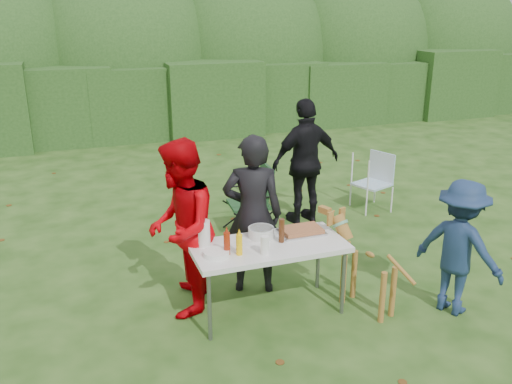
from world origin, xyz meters
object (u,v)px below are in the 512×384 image
object	(u,v)px
person_red_jacket	(181,228)
mustard_bottle	(239,245)
beer_bottle	(282,231)
paper_towel_roll	(204,233)
folding_table	(269,249)
person_black_puffy	(306,162)
dog	(369,268)
person_cook	(253,215)
ketchup_bottle	(227,244)
lawn_chair	(372,182)
camping_chair	(249,200)
child	(459,248)

from	to	relation	value
person_red_jacket	mustard_bottle	size ratio (longest dim) A/B	8.79
beer_bottle	paper_towel_roll	distance (m)	0.75
folding_table	beer_bottle	bearing A→B (deg)	4.19
person_black_puffy	mustard_bottle	world-z (taller)	person_black_puffy
dog	person_red_jacket	bearing A→B (deg)	48.04
folding_table	person_cook	xyz separation A→B (m)	(0.01, 0.50, 0.17)
paper_towel_roll	person_black_puffy	bearing A→B (deg)	44.54
ketchup_bottle	paper_towel_roll	distance (m)	0.30
person_cook	dog	distance (m)	1.29
person_black_puffy	lawn_chair	world-z (taller)	person_black_puffy
person_black_puffy	folding_table	bearing A→B (deg)	50.70
mustard_bottle	camping_chair	bearing A→B (deg)	68.83
child	beer_bottle	xyz separation A→B (m)	(-1.63, 0.60, 0.17)
paper_towel_roll	child	bearing A→B (deg)	-17.97
person_cook	ketchup_bottle	world-z (taller)	person_cook
camping_chair	paper_towel_roll	bearing A→B (deg)	63.64
person_black_puffy	dog	xyz separation A→B (m)	(-0.39, -2.38, -0.42)
lawn_chair	camping_chair	bearing A→B (deg)	-13.38
mustard_bottle	paper_towel_roll	size ratio (longest dim) A/B	0.77
person_cook	lawn_chair	distance (m)	3.05
dog	camping_chair	world-z (taller)	camping_chair
person_cook	person_red_jacket	distance (m)	0.81
dog	mustard_bottle	distance (m)	1.36
dog	folding_table	bearing A→B (deg)	51.36
person_black_puffy	paper_towel_roll	bearing A→B (deg)	38.07
mustard_bottle	ketchup_bottle	world-z (taller)	ketchup_bottle
dog	camping_chair	xyz separation A→B (m)	(-0.49, 2.25, 0.01)
dog	lawn_chair	bearing A→B (deg)	-53.36
person_cook	person_black_puffy	world-z (taller)	person_black_puffy
child	dog	size ratio (longest dim) A/B	1.41
paper_towel_roll	camping_chair	bearing A→B (deg)	59.16
camping_chair	lawn_chair	world-z (taller)	camping_chair
person_red_jacket	beer_bottle	world-z (taller)	person_red_jacket
person_black_puffy	paper_towel_roll	world-z (taller)	person_black_puffy
camping_chair	paper_towel_roll	world-z (taller)	paper_towel_roll
person_red_jacket	child	distance (m)	2.73
dog	ketchup_bottle	bearing A→B (deg)	59.69
person_red_jacket	camping_chair	xyz separation A→B (m)	(1.25, 1.60, -0.41)
folding_table	lawn_chair	xyz separation A→B (m)	(2.50, 2.20, -0.26)
dog	ketchup_bottle	distance (m)	1.47
dog	ketchup_bottle	world-z (taller)	ketchup_bottle
folding_table	paper_towel_roll	distance (m)	0.65
mustard_bottle	ketchup_bottle	bearing A→B (deg)	159.05
ketchup_bottle	paper_towel_roll	world-z (taller)	paper_towel_roll
folding_table	person_black_puffy	bearing A→B (deg)	57.17
paper_towel_roll	mustard_bottle	bearing A→B (deg)	-48.59
paper_towel_roll	lawn_chair	bearing A→B (deg)	33.21
lawn_chair	mustard_bottle	xyz separation A→B (m)	(-2.84, -2.32, 0.41)
child	mustard_bottle	distance (m)	2.16
ketchup_bottle	person_cook	bearing A→B (deg)	51.69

